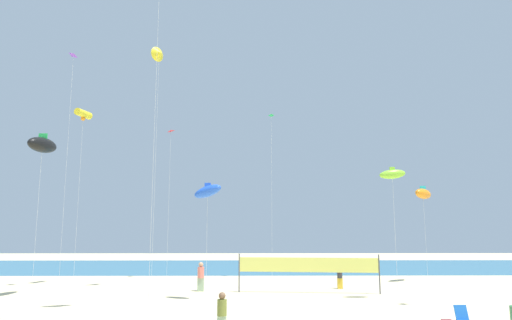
% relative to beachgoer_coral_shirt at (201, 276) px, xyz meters
% --- Properties ---
extents(ocean_band, '(120.00, 20.00, 0.01)m').
position_rel_beachgoer_coral_shirt_xyz_m(ocean_band, '(4.20, 19.91, -0.98)').
color(ocean_band, teal).
rests_on(ocean_band, ground).
extents(beachgoer_coral_shirt, '(0.42, 0.42, 1.85)m').
position_rel_beachgoer_coral_shirt_xyz_m(beachgoer_coral_shirt, '(0.00, 0.00, 0.00)').
color(beachgoer_coral_shirt, '#99B28C').
rests_on(beachgoer_coral_shirt, ground).
extents(beachgoer_olive_shirt, '(0.36, 0.36, 1.58)m').
position_rel_beachgoer_coral_shirt_xyz_m(beachgoer_olive_shirt, '(2.16, -12.38, -0.14)').
color(beachgoer_olive_shirt, '#99B28C').
rests_on(beachgoer_olive_shirt, ground).
extents(beachgoer_charcoal_shirt, '(0.35, 0.35, 1.53)m').
position_rel_beachgoer_coral_shirt_xyz_m(beachgoer_charcoal_shirt, '(9.27, 1.19, -0.17)').
color(beachgoer_charcoal_shirt, gold).
rests_on(beachgoer_charcoal_shirt, ground).
extents(folding_beach_chair, '(0.52, 0.65, 0.89)m').
position_rel_beachgoer_coral_shirt_xyz_m(folding_beach_chair, '(11.82, -11.25, -0.52)').
color(folding_beach_chair, '#1959B2').
rests_on(folding_beach_chair, ground).
extents(volleyball_net, '(8.81, 1.10, 2.40)m').
position_rel_beachgoer_coral_shirt_xyz_m(volleyball_net, '(6.86, -0.94, 0.66)').
color(volleyball_net, '#4C4C51').
rests_on(volleyball_net, ground).
extents(kite_black_inflatable, '(1.29, 2.78, 9.73)m').
position_rel_beachgoer_coral_shirt_xyz_m(kite_black_inflatable, '(-9.43, -3.04, 8.02)').
color(kite_black_inflatable, silver).
rests_on(kite_black_inflatable, ground).
extents(kite_yellow_delta, '(1.04, 1.11, 16.78)m').
position_rel_beachgoer_coral_shirt_xyz_m(kite_yellow_delta, '(-3.26, 0.35, 15.23)').
color(kite_yellow_delta, silver).
rests_on(kite_yellow_delta, ground).
extents(kite_violet_diamond, '(0.70, 0.70, 16.37)m').
position_rel_beachgoer_coral_shirt_xyz_m(kite_violet_diamond, '(-9.35, 0.55, 14.66)').
color(kite_violet_diamond, silver).
rests_on(kite_violet_diamond, ground).
extents(kite_blue_inflatable, '(2.00, 1.45, 6.66)m').
position_rel_beachgoer_coral_shirt_xyz_m(kite_blue_inflatable, '(0.73, -3.98, 5.14)').
color(kite_blue_inflatable, silver).
rests_on(kite_blue_inflatable, ground).
extents(kite_green_diamond, '(0.41, 0.42, 13.64)m').
position_rel_beachgoer_coral_shirt_xyz_m(kite_green_diamond, '(4.96, 7.10, 11.78)').
color(kite_green_diamond, silver).
rests_on(kite_green_diamond, ground).
extents(kite_orange_inflatable, '(2.16, 2.18, 7.30)m').
position_rel_beachgoer_coral_shirt_xyz_m(kite_orange_inflatable, '(16.62, 4.78, 5.70)').
color(kite_orange_inflatable, silver).
rests_on(kite_orange_inflatable, ground).
extents(kite_lime_inflatable, '(1.60, 0.57, 7.56)m').
position_rel_beachgoer_coral_shirt_xyz_m(kite_lime_inflatable, '(11.51, -4.02, 6.14)').
color(kite_lime_inflatable, silver).
rests_on(kite_lime_inflatable, ground).
extents(kite_red_diamond, '(0.60, 0.59, 12.31)m').
position_rel_beachgoer_coral_shirt_xyz_m(kite_red_diamond, '(-3.53, 7.12, 10.82)').
color(kite_red_diamond, silver).
rests_on(kite_red_diamond, ground).
extents(kite_yellow_tube, '(0.93, 1.56, 12.76)m').
position_rel_beachgoer_coral_shirt_xyz_m(kite_yellow_tube, '(-9.29, 2.82, 11.45)').
color(kite_yellow_tube, silver).
rests_on(kite_yellow_tube, ground).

